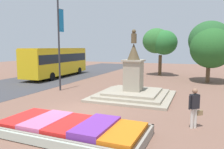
{
  "coord_description": "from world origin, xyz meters",
  "views": [
    {
      "loc": [
        5.94,
        -10.27,
        3.53
      ],
      "look_at": [
        1.11,
        2.01,
        1.89
      ],
      "focal_mm": 35.0,
      "sensor_mm": 36.0,
      "label": 1
    }
  ],
  "objects_px": {
    "statue_monument": "(133,87)",
    "city_bus": "(57,61)",
    "pedestrian_with_handbag": "(195,106)",
    "banner_pole": "(59,43)",
    "flower_planter": "(71,129)"
  },
  "relations": [
    {
      "from": "flower_planter",
      "to": "pedestrian_with_handbag",
      "type": "xyz_separation_m",
      "value": [
        4.63,
        2.63,
        0.76
      ]
    },
    {
      "from": "flower_planter",
      "to": "statue_monument",
      "type": "height_order",
      "value": "statue_monument"
    },
    {
      "from": "flower_planter",
      "to": "banner_pole",
      "type": "relative_size",
      "value": 0.87
    },
    {
      "from": "statue_monument",
      "to": "city_bus",
      "type": "xyz_separation_m",
      "value": [
        -11.53,
        7.1,
        1.24
      ]
    },
    {
      "from": "city_bus",
      "to": "statue_monument",
      "type": "bearing_deg",
      "value": -31.64
    },
    {
      "from": "city_bus",
      "to": "pedestrian_with_handbag",
      "type": "height_order",
      "value": "city_bus"
    },
    {
      "from": "pedestrian_with_handbag",
      "to": "banner_pole",
      "type": "bearing_deg",
      "value": 153.98
    },
    {
      "from": "banner_pole",
      "to": "city_bus",
      "type": "xyz_separation_m",
      "value": [
        -5.22,
        6.87,
        -1.93
      ]
    },
    {
      "from": "banner_pole",
      "to": "city_bus",
      "type": "relative_size",
      "value": 0.7
    },
    {
      "from": "statue_monument",
      "to": "pedestrian_with_handbag",
      "type": "relative_size",
      "value": 3.06
    },
    {
      "from": "city_bus",
      "to": "pedestrian_with_handbag",
      "type": "distance_m",
      "value": 19.76
    },
    {
      "from": "flower_planter",
      "to": "statue_monument",
      "type": "bearing_deg",
      "value": 86.4
    },
    {
      "from": "statue_monument",
      "to": "banner_pole",
      "type": "height_order",
      "value": "banner_pole"
    },
    {
      "from": "flower_planter",
      "to": "city_bus",
      "type": "bearing_deg",
      "value": 127.12
    },
    {
      "from": "statue_monument",
      "to": "banner_pole",
      "type": "distance_m",
      "value": 7.07
    }
  ]
}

